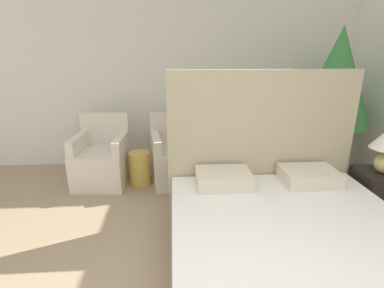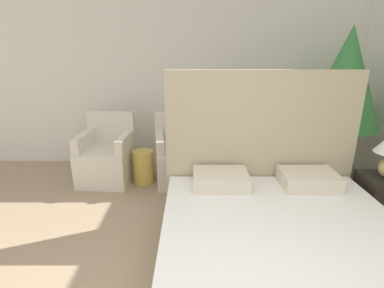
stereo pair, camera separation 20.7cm
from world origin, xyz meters
name	(u,v)px [view 1 (the left image)]	position (x,y,z in m)	size (l,w,h in m)	color
wall_back	(194,71)	(0.00, 3.82, 1.45)	(10.00, 0.06, 2.90)	silver
bed	(289,242)	(0.57, 1.18, 0.31)	(1.94, 2.06, 1.59)	#8C7A5B
armchair_near_window_left	(102,162)	(-1.32, 3.06, 0.30)	(0.71, 0.72, 0.92)	beige
armchair_near_window_right	(177,160)	(-0.29, 3.06, 0.30)	(0.75, 0.76, 0.92)	beige
potted_palm	(336,83)	(1.83, 3.07, 1.34)	(0.96, 0.96, 2.06)	#38281E
nightstand	(378,197)	(1.81, 1.89, 0.29)	(0.48, 0.41, 0.57)	black
side_table	(140,168)	(-0.80, 3.01, 0.22)	(0.28, 0.28, 0.45)	gold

